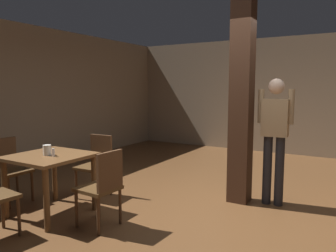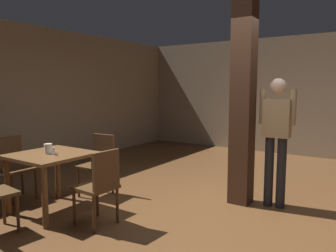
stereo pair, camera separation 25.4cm
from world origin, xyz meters
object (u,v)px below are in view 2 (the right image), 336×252
Objects in this scene: chair_north at (99,161)px; salt_shaker at (54,151)px; chair_west at (14,165)px; napkin_cup at (48,149)px; chair_east at (100,183)px; standing_person at (277,133)px; dining_table at (51,164)px.

chair_north is 0.92m from salt_shaker.
napkin_cup is at bearing -1.56° from chair_west.
salt_shaker is at bearing -6.61° from napkin_cup.
napkin_cup is (-0.86, -0.05, 0.32)m from chair_east.
standing_person is (2.22, 1.82, 0.19)m from salt_shaker.
dining_table is 0.22m from salt_shaker.
napkin_cup is at bearing -142.49° from standing_person.
napkin_cup is at bearing -176.92° from chair_east.
standing_person reaches higher than dining_table.
chair_east and chair_north have the same top height.
salt_shaker is (0.13, -0.01, -0.02)m from napkin_cup.
standing_person reaches higher than chair_north.
salt_shaker is (0.12, -0.04, 0.19)m from dining_table.
chair_north reaches higher than dining_table.
napkin_cup reaches higher than salt_shaker.
chair_west is at bearing -150.81° from standing_person.
dining_table is 0.52× the size of standing_person.
dining_table is 0.86m from chair_west.
chair_west is (-0.86, -0.83, 0.00)m from chair_north.
dining_table is 9.33× the size of salt_shaker.
dining_table is at bearing 0.18° from chair_west.
chair_east reaches higher than napkin_cup.
standing_person is (1.49, 1.76, 0.50)m from chair_east.
standing_person reaches higher than napkin_cup.
napkin_cup is at bearing 173.39° from salt_shaker.
napkin_cup reaches higher than dining_table.
chair_west is at bearing 178.44° from napkin_cup.
chair_west is 0.52× the size of standing_person.
chair_east is 2.36m from standing_person.
chair_west reaches higher than salt_shaker.
chair_west reaches higher than napkin_cup.
salt_shaker is at bearing -175.22° from chair_east.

